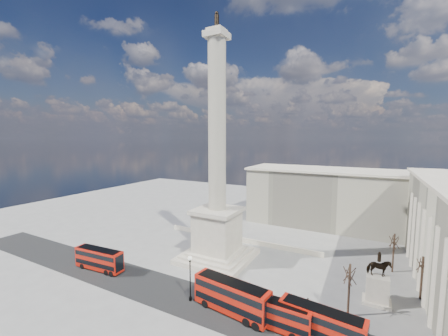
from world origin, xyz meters
The scene contains 17 objects.
ground centered at (0.00, 0.00, 0.00)m, with size 180.00×180.00×0.00m, color gray.
asphalt_road centered at (5.00, -10.00, 0.00)m, with size 120.00×9.00×0.01m, color #252525.
nelsons_column centered at (0.00, 5.00, 12.92)m, with size 14.00×14.00×49.85m.
balustrade_wall centered at (0.00, 16.00, 0.55)m, with size 40.00×0.60×1.10m, color beige.
building_northeast centered at (20.00, 40.00, 8.32)m, with size 51.00×17.00×16.60m.
red_bus_a centered at (-17.69, -10.13, 2.20)m, with size 10.47×3.16×4.19m.
red_bus_b centered at (10.82, -9.99, 2.52)m, with size 12.09×4.23×4.80m.
red_bus_c centered at (17.40, -10.17, 2.09)m, with size 9.87×2.61×3.98m.
red_bus_d centered at (23.25, -9.72, 2.23)m, with size 10.68×3.57×4.25m.
victorian_lamp centered at (3.71, -10.28, 4.28)m, with size 0.62×0.62×7.28m.
equestrian_statue centered at (29.60, 2.63, 2.89)m, with size 3.99×2.99×8.31m.
bare_tree_near centered at (25.88, -2.80, 6.45)m, with size 1.87×1.87×8.19m.
bare_tree_mid centered at (35.75, 7.26, 5.78)m, with size 1.94×1.94×7.34m.
bare_tree_far centered at (32.45, 15.49, 6.22)m, with size 1.93×1.93×7.89m.
pedestrian_walking centered at (20.44, -3.68, 0.81)m, with size 0.59×0.39×1.63m, color black.
pedestrian_standing centered at (21.12, -6.50, 0.76)m, with size 0.74×0.58×1.53m, color black.
pedestrian_crossing centered at (10.82, -6.50, 0.92)m, with size 1.08×0.45×1.84m, color black.
Camera 1 is at (27.44, -43.73, 25.42)m, focal length 22.00 mm.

